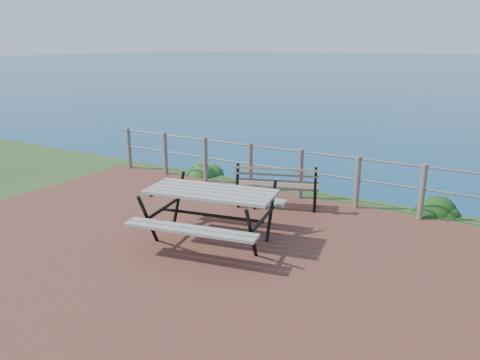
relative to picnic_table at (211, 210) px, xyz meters
name	(u,v)px	position (x,y,z in m)	size (l,w,h in m)	color
ground	(203,263)	(0.31, -0.67, -0.53)	(10.00, 7.00, 0.12)	brown
safety_railing	(301,171)	(0.31, 2.68, 0.04)	(9.40, 0.10, 1.00)	#6B5B4C
picnic_table	(211,210)	(0.00, 0.00, 0.00)	(2.09, 1.68, 0.83)	#A19A90
park_bench	(277,179)	(0.16, 1.94, 0.04)	(1.58, 0.88, 0.87)	brown
shrub_lip_west	(205,173)	(-2.46, 3.31, -0.53)	(0.75, 0.75, 0.48)	#1F531F
shrub_lip_east	(432,214)	(2.75, 3.14, -0.53)	(0.74, 0.74, 0.47)	#143D12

